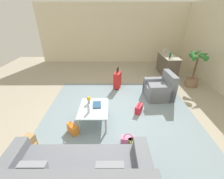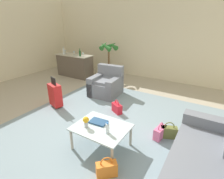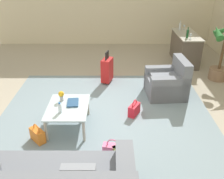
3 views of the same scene
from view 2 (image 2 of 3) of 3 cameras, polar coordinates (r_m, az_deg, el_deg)
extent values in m
plane|color=#A89E89|center=(3.99, -4.00, -12.29)|extent=(12.00, 12.00, 0.00)
cube|color=beige|center=(7.03, 15.87, 15.51)|extent=(10.24, 0.12, 3.10)
cube|color=gray|center=(3.88, 5.23, -13.42)|extent=(5.20, 4.40, 0.01)
cube|color=slate|center=(3.70, 29.49, -12.47)|extent=(0.98, 0.24, 0.65)
cube|color=slate|center=(5.51, -2.09, 0.42)|extent=(0.91, 0.93, 0.44)
cube|color=slate|center=(5.71, -0.46, 3.64)|extent=(0.87, 0.26, 0.90)
cube|color=slate|center=(5.34, 0.95, 0.62)|extent=(0.26, 0.89, 0.60)
cube|color=slate|center=(5.64, -5.00, 1.73)|extent=(0.26, 0.89, 0.60)
cube|color=gray|center=(5.38, -2.39, 2.82)|extent=(0.66, 0.66, 0.08)
cube|color=silver|center=(3.21, -3.53, -12.15)|extent=(0.97, 0.76, 0.02)
cylinder|color=#ADA899|center=(3.78, -6.00, -10.62)|extent=(0.05, 0.05, 0.43)
cylinder|color=#ADA899|center=(3.40, 6.11, -14.75)|extent=(0.05, 0.05, 0.43)
cylinder|color=#ADA899|center=(3.38, -13.09, -15.60)|extent=(0.05, 0.05, 0.43)
cylinder|color=#ADA899|center=(2.95, 0.04, -21.42)|extent=(0.05, 0.05, 0.43)
cylinder|color=silver|center=(3.00, -1.47, -12.60)|extent=(0.06, 0.06, 0.18)
cylinder|color=#2D6BBC|center=(2.94, -1.49, -10.96)|extent=(0.04, 0.04, 0.02)
cube|color=navy|center=(3.31, -4.46, -10.48)|extent=(0.34, 0.24, 0.03)
cylinder|color=#B2B7BC|center=(3.20, -8.42, -11.26)|extent=(0.07, 0.07, 0.10)
sphere|color=gold|center=(3.14, -8.52, -9.73)|extent=(0.11, 0.11, 0.11)
cube|color=brown|center=(7.51, -12.03, 7.67)|extent=(1.50, 0.57, 0.90)
cube|color=#ADA899|center=(7.42, -12.30, 10.92)|extent=(1.54, 0.61, 0.03)
cylinder|color=silver|center=(7.82, -14.97, 11.36)|extent=(0.07, 0.07, 0.01)
cylinder|color=silver|center=(7.81, -15.00, 11.67)|extent=(0.01, 0.01, 0.08)
sphere|color=silver|center=(7.80, -15.05, 12.18)|extent=(0.08, 0.08, 0.08)
cylinder|color=silver|center=(7.43, -12.24, 11.08)|extent=(0.07, 0.07, 0.01)
cylinder|color=silver|center=(7.42, -12.27, 11.40)|extent=(0.01, 0.01, 0.08)
sphere|color=silver|center=(7.41, -12.31, 11.94)|extent=(0.08, 0.08, 0.08)
cylinder|color=silver|center=(7.04, -9.38, 10.69)|extent=(0.07, 0.07, 0.01)
cylinder|color=silver|center=(7.03, -9.41, 11.04)|extent=(0.01, 0.01, 0.08)
sphere|color=silver|center=(7.02, -9.44, 11.60)|extent=(0.08, 0.08, 0.08)
cylinder|color=silver|center=(7.64, -15.52, 11.90)|extent=(0.07, 0.07, 0.22)
cylinder|color=silver|center=(7.62, -15.64, 13.00)|extent=(0.03, 0.03, 0.08)
cylinder|color=#194C23|center=(7.03, -10.41, 11.50)|extent=(0.07, 0.07, 0.22)
cylinder|color=#194C23|center=(7.00, -10.50, 12.71)|extent=(0.03, 0.03, 0.08)
cube|color=red|center=(4.94, -18.06, -1.72)|extent=(0.45, 0.33, 0.60)
cube|color=black|center=(4.80, -18.61, 2.66)|extent=(0.24, 0.09, 0.20)
cylinder|color=black|center=(5.19, -18.28, -4.54)|extent=(0.03, 0.05, 0.05)
cylinder|color=black|center=(4.96, -16.95, -5.66)|extent=(0.03, 0.05, 0.05)
cube|color=pink|center=(3.75, 15.34, -13.46)|extent=(0.19, 0.34, 0.24)
torus|color=pink|center=(3.67, 15.56, -11.67)|extent=(0.05, 0.20, 0.20)
cube|color=orange|center=(2.92, -1.77, -24.67)|extent=(0.33, 0.32, 0.24)
torus|color=orange|center=(2.82, -1.80, -22.72)|extent=(0.15, 0.15, 0.20)
cube|color=olive|center=(3.81, 18.00, -13.14)|extent=(0.35, 0.25, 0.24)
torus|color=olive|center=(3.73, 18.25, -11.37)|extent=(0.19, 0.09, 0.20)
cube|color=red|center=(4.51, 1.60, -6.14)|extent=(0.35, 0.28, 0.24)
torus|color=red|center=(4.44, 1.62, -4.55)|extent=(0.18, 0.11, 0.20)
cylinder|color=#84664C|center=(7.27, -1.04, 5.24)|extent=(0.48, 0.48, 0.31)
cylinder|color=brown|center=(7.12, -1.07, 9.72)|extent=(0.07, 0.07, 0.85)
cone|color=#2D7533|center=(6.91, 0.48, 13.96)|extent=(0.20, 0.49, 0.38)
cone|color=#2D7533|center=(7.21, -0.13, 14.29)|extent=(0.49, 0.20, 0.38)
cone|color=#2D7533|center=(7.15, -2.63, 14.20)|extent=(0.20, 0.49, 0.38)
cone|color=#2D7533|center=(6.85, -2.12, 13.86)|extent=(0.49, 0.20, 0.38)
camera|label=1|loc=(3.18, 69.31, 17.88)|focal=24.00mm
camera|label=3|loc=(3.92, 75.47, 16.04)|focal=40.00mm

